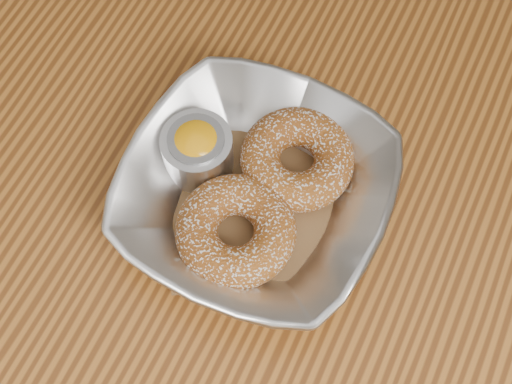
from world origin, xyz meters
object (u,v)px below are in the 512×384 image
at_px(table, 311,318).
at_px(ramekin, 197,150).
at_px(serving_bowl, 256,194).
at_px(donut_front, 236,231).
at_px(donut_back, 297,159).

relative_size(table, ramekin, 20.60).
distance_m(serving_bowl, donut_front, 0.04).
distance_m(table, ramekin, 0.20).
height_order(table, donut_front, donut_front).
bearing_deg(donut_front, serving_bowl, 89.18).
bearing_deg(ramekin, donut_back, 21.83).
bearing_deg(serving_bowl, donut_front, -90.82).
bearing_deg(donut_front, donut_back, 77.52).
bearing_deg(table, ramekin, 158.53).
xyz_separation_m(serving_bowl, ramekin, (-0.06, 0.01, 0.01)).
height_order(donut_front, ramekin, ramekin).
bearing_deg(ramekin, table, -21.47).
relative_size(table, serving_bowl, 5.66).
bearing_deg(donut_back, ramekin, -158.17).
distance_m(donut_front, ramekin, 0.08).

